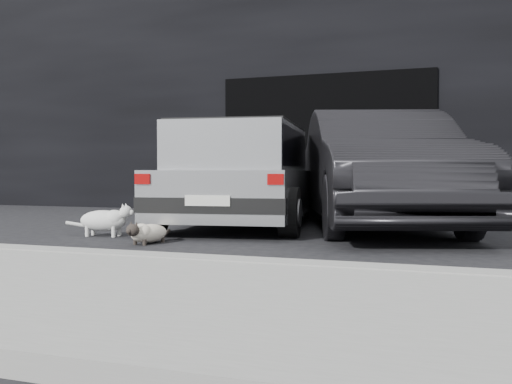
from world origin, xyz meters
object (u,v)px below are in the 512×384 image
(silver_hatchback, at_px, (243,171))
(second_car, at_px, (378,169))
(cat_white, at_px, (106,220))
(cat_siamese, at_px, (146,233))

(silver_hatchback, distance_m, second_car, 1.86)
(silver_hatchback, relative_size, second_car, 0.83)
(cat_white, bearing_deg, silver_hatchback, 141.70)
(silver_hatchback, bearing_deg, cat_white, -130.48)
(cat_siamese, bearing_deg, silver_hatchback, -87.09)
(cat_white, bearing_deg, second_car, 118.79)
(silver_hatchback, bearing_deg, cat_siamese, -105.15)
(cat_siamese, bearing_deg, cat_white, -20.59)
(silver_hatchback, height_order, cat_siamese, silver_hatchback)
(second_car, relative_size, cat_white, 5.71)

